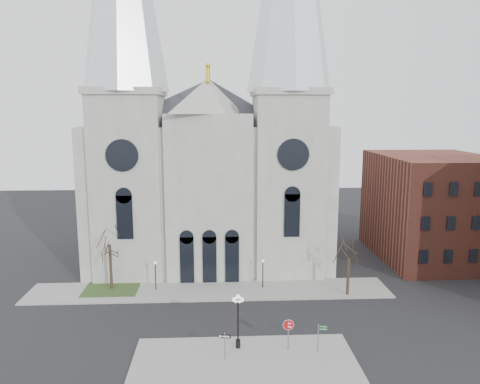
{
  "coord_description": "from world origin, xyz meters",
  "views": [
    {
      "loc": [
        0.92,
        -38.52,
        19.9
      ],
      "look_at": [
        3.25,
        8.0,
        11.74
      ],
      "focal_mm": 35.0,
      "sensor_mm": 36.0,
      "label": 1
    }
  ],
  "objects_px": {
    "one_way_sign": "(225,341)",
    "street_name_sign": "(319,336)",
    "stop_sign": "(288,328)",
    "globe_lamp": "(238,314)"
  },
  "relations": [
    {
      "from": "one_way_sign",
      "to": "globe_lamp",
      "type": "bearing_deg",
      "value": 62.9
    },
    {
      "from": "stop_sign",
      "to": "globe_lamp",
      "type": "distance_m",
      "value": 4.35
    },
    {
      "from": "one_way_sign",
      "to": "street_name_sign",
      "type": "height_order",
      "value": "street_name_sign"
    },
    {
      "from": "globe_lamp",
      "to": "one_way_sign",
      "type": "xyz_separation_m",
      "value": [
        -1.14,
        -1.73,
        -1.48
      ]
    },
    {
      "from": "stop_sign",
      "to": "street_name_sign",
      "type": "bearing_deg",
      "value": 9.14
    },
    {
      "from": "one_way_sign",
      "to": "street_name_sign",
      "type": "distance_m",
      "value": 7.82
    },
    {
      "from": "stop_sign",
      "to": "globe_lamp",
      "type": "xyz_separation_m",
      "value": [
        -4.18,
        0.49,
        1.08
      ]
    },
    {
      "from": "stop_sign",
      "to": "one_way_sign",
      "type": "bearing_deg",
      "value": -143.69
    },
    {
      "from": "globe_lamp",
      "to": "one_way_sign",
      "type": "relative_size",
      "value": 2.15
    },
    {
      "from": "stop_sign",
      "to": "globe_lamp",
      "type": "bearing_deg",
      "value": -163.52
    }
  ]
}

